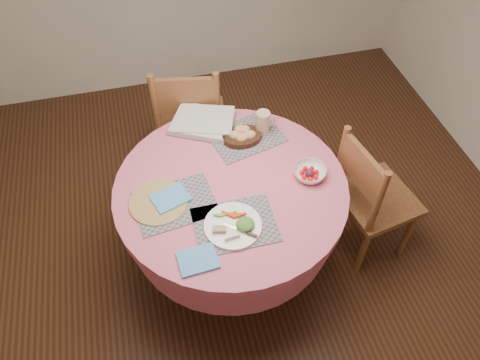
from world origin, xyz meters
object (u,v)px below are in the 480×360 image
object	(u,v)px
wicker_trivet	(158,202)
latte_mug	(263,122)
chair_right	(371,197)
dinner_plate	(235,225)
chair_back	(190,120)
bread_bowl	(242,135)
fruit_bowl	(310,173)
dining_table	(231,208)

from	to	relation	value
wicker_trivet	latte_mug	distance (m)	0.76
chair_right	dinner_plate	xyz separation A→B (m)	(-0.87, -0.20, 0.28)
wicker_trivet	dinner_plate	bearing A→B (deg)	-35.88
chair_back	latte_mug	world-z (taller)	chair_back
chair_right	dinner_plate	world-z (taller)	chair_right
chair_right	wicker_trivet	xyz separation A→B (m)	(-1.21, 0.05, 0.27)
bread_bowl	fruit_bowl	size ratio (longest dim) A/B	1.07
chair_back	wicker_trivet	world-z (taller)	chair_back
dinner_plate	fruit_bowl	world-z (taller)	dinner_plate
latte_mug	dining_table	bearing A→B (deg)	-128.26
latte_mug	chair_right	bearing A→B (deg)	-37.42
dining_table	chair_back	distance (m)	0.83
dinner_plate	bread_bowl	size ratio (longest dim) A/B	1.23
dinner_plate	latte_mug	bearing A→B (deg)	62.50
wicker_trivet	bread_bowl	distance (m)	0.63
fruit_bowl	wicker_trivet	bearing A→B (deg)	178.75
chair_right	bread_bowl	xyz separation A→B (m)	(-0.68, 0.39, 0.30)
chair_right	chair_back	size ratio (longest dim) A/B	0.94
dining_table	dinner_plate	distance (m)	0.35
chair_back	chair_right	bearing A→B (deg)	146.35
chair_right	fruit_bowl	size ratio (longest dim) A/B	4.38
latte_mug	fruit_bowl	world-z (taller)	latte_mug
chair_back	dinner_plate	bearing A→B (deg)	102.90
wicker_trivet	dinner_plate	world-z (taller)	dinner_plate
chair_right	dinner_plate	size ratio (longest dim) A/B	3.32
dining_table	wicker_trivet	world-z (taller)	wicker_trivet
dining_table	dinner_plate	bearing A→B (deg)	-99.64
chair_right	dining_table	bearing A→B (deg)	75.11
chair_back	fruit_bowl	xyz separation A→B (m)	(0.51, -0.86, 0.26)
chair_right	wicker_trivet	size ratio (longest dim) A/B	3.13
dining_table	bread_bowl	bearing A→B (deg)	65.86
chair_back	wicker_trivet	size ratio (longest dim) A/B	3.32
chair_back	dinner_plate	distance (m)	1.12
chair_back	bread_bowl	world-z (taller)	chair_back
chair_right	latte_mug	world-z (taller)	chair_right
latte_mug	fruit_bowl	size ratio (longest dim) A/B	0.67
chair_back	bread_bowl	xyz separation A→B (m)	(0.24, -0.50, 0.27)
bread_bowl	latte_mug	xyz separation A→B (m)	(0.13, 0.03, 0.04)
dining_table	chair_back	bearing A→B (deg)	96.33
fruit_bowl	latte_mug	bearing A→B (deg)	110.26
dining_table	wicker_trivet	bearing A→B (deg)	-176.57
dinner_plate	latte_mug	size ratio (longest dim) A/B	1.98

